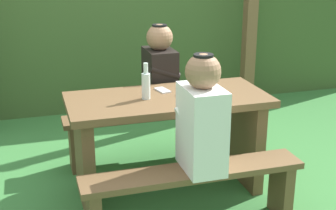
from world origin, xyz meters
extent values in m
plane|color=#397839|center=(0.00, 0.00, 0.00)|extent=(12.00, 12.00, 0.00)
cube|color=#3B5629|center=(0.00, 2.34, 0.94)|extent=(6.40, 0.86, 1.89)
cube|color=brown|center=(1.39, 1.59, 1.14)|extent=(0.12, 0.12, 2.27)
cube|color=brown|center=(0.00, 0.00, 0.70)|extent=(1.40, 0.64, 0.05)
cube|color=brown|center=(-0.60, 0.00, 0.34)|extent=(0.08, 0.54, 0.68)
cube|color=brown|center=(0.60, 0.00, 0.34)|extent=(0.08, 0.54, 0.68)
cube|color=brown|center=(0.00, -0.54, 0.40)|extent=(1.40, 0.24, 0.04)
cube|color=brown|center=(0.62, -0.54, 0.19)|extent=(0.07, 0.22, 0.38)
cube|color=brown|center=(0.00, 0.54, 0.40)|extent=(1.40, 0.24, 0.04)
cube|color=brown|center=(-0.62, 0.54, 0.19)|extent=(0.07, 0.22, 0.38)
cube|color=brown|center=(0.62, 0.54, 0.19)|extent=(0.07, 0.22, 0.38)
cube|color=white|center=(0.05, -0.54, 0.68)|extent=(0.22, 0.34, 0.52)
sphere|color=#936B4C|center=(0.05, -0.54, 1.04)|extent=(0.21, 0.21, 0.21)
cylinder|color=black|center=(0.05, -0.54, 1.13)|extent=(0.12, 0.12, 0.02)
cylinder|color=white|center=(0.05, -0.40, 0.79)|extent=(0.25, 0.07, 0.15)
cube|color=black|center=(0.09, 0.54, 0.68)|extent=(0.22, 0.34, 0.52)
sphere|color=#936B4C|center=(0.09, 0.54, 1.04)|extent=(0.21, 0.21, 0.21)
cylinder|color=black|center=(0.09, 0.54, 1.13)|extent=(0.12, 0.12, 0.02)
cylinder|color=black|center=(0.09, 0.40, 0.79)|extent=(0.25, 0.07, 0.15)
cylinder|color=silver|center=(0.25, 0.13, 0.77)|extent=(0.08, 0.08, 0.08)
cylinder|color=silver|center=(-0.16, -0.01, 0.82)|extent=(0.06, 0.06, 0.18)
cylinder|color=silver|center=(-0.16, -0.01, 0.94)|extent=(0.03, 0.03, 0.07)
cylinder|color=silver|center=(0.32, 0.08, 0.81)|extent=(0.06, 0.06, 0.17)
cylinder|color=silver|center=(0.32, 0.08, 0.93)|extent=(0.03, 0.03, 0.07)
cube|color=silver|center=(0.00, 0.14, 0.73)|extent=(0.10, 0.15, 0.01)
camera|label=1|loc=(-0.91, -3.01, 1.73)|focal=50.79mm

